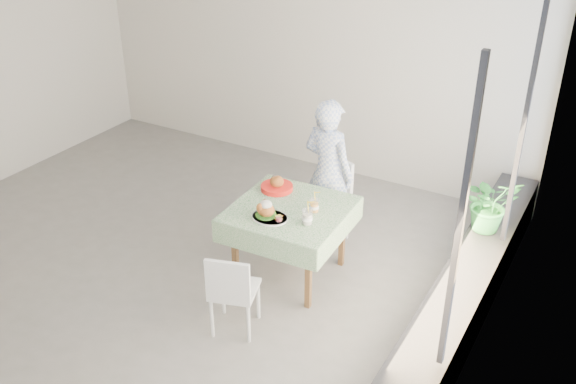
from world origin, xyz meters
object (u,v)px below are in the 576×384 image
Objects in this scene: chair_far at (325,214)px; juice_cup_orange at (314,206)px; chair_near at (235,305)px; cafe_table at (290,234)px; diner at (328,173)px; potted_plant at (490,203)px; main_dish at (268,213)px.

juice_cup_orange is at bearing -71.41° from chair_far.
chair_near is (0.01, -1.72, -0.03)m from chair_far.
diner is (0.02, 0.75, 0.33)m from cafe_table.
main_dish is at bearing -144.29° from potted_plant.
cafe_table is at bearing 98.57° from diner.
chair_far reaches higher than cafe_table.
main_dish reaches higher than chair_near.
potted_plant is at bearing 33.12° from juice_cup_orange.
main_dish is at bearing -134.50° from juice_cup_orange.
cafe_table is at bearing -167.28° from juice_cup_orange.
main_dish is at bearing -107.30° from cafe_table.
diner reaches higher than main_dish.
potted_plant is at bearing 35.71° from main_dish.
main_dish is (-0.08, -0.26, 0.34)m from cafe_table.
main_dish is 2.07m from potted_plant.
main_dish reaches higher than chair_far.
chair_near is 2.33× the size of main_dish.
main_dish is at bearing 94.35° from diner.
chair_far is 0.52m from diner.
diner is at bearing 84.37° from main_dish.
potted_plant reaches higher than chair_far.
main_dish reaches higher than cafe_table.
chair_near is at bearing -84.03° from main_dish.
juice_cup_orange is at bearing 76.52° from chair_near.
juice_cup_orange is at bearing 116.43° from diner.
chair_far is 1.11× the size of chair_near.
chair_near is at bearing 98.98° from diner.
potted_plant is (1.61, 1.88, 0.53)m from chair_near.
diner is at bearing -172.89° from potted_plant.
chair_far is at bearing 86.75° from main_dish.
cafe_table is at bearing -88.41° from chair_far.
chair_far is at bearing 91.59° from cafe_table.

